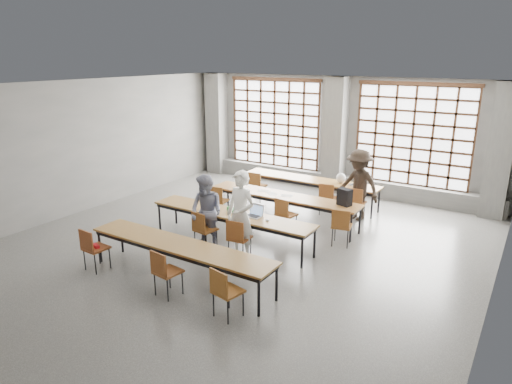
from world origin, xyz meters
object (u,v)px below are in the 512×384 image
laptop_front (255,213)px  backpack (345,197)px  chair_back_right (356,201)px  red_pouch (96,246)px  chair_back_mid (327,196)px  plastic_bag (341,178)px  chair_mid_left (218,199)px  chair_front_left (203,227)px  laptop_back (358,183)px  green_box (231,209)px  phone (235,215)px  chair_mid_centre (285,212)px  student_male (241,215)px  student_female (206,212)px  chair_near_right (224,288)px  chair_near_mid (164,269)px  student_back (359,185)px  chair_front_right (238,235)px  desk_row_b (283,197)px  desk_row_d (180,247)px  desk_row_c (231,216)px  chair_mid_right (341,223)px  chair_near_left (92,245)px  mouse (267,220)px  desk_row_a (310,181)px

laptop_front → backpack: 2.22m
chair_back_right → red_pouch: 6.36m
chair_back_mid → plastic_bag: 0.76m
chair_mid_left → plastic_bag: (2.38, 2.43, 0.34)m
chair_back_mid → chair_front_left: size_ratio=1.00×
chair_mid_left → laptop_back: bearing=41.2°
chair_back_right → green_box: 3.41m
chair_back_mid → phone: (-0.86, -3.02, 0.20)m
chair_mid_centre → laptop_back: (0.88, 2.49, 0.25)m
phone → student_male: bearing=-43.6°
chair_front_left → student_female: student_female is taller
student_female → chair_mid_centre: bearing=63.8°
chair_mid_centre → laptop_front: bearing=-98.9°
chair_mid_left → green_box: (1.21, -1.09, 0.24)m
chair_near_right → laptop_front: bearing=112.9°
chair_near_mid → laptop_back: size_ratio=2.05×
chair_back_mid → student_back: student_back is taller
chair_front_right → plastic_bag: plastic_bag is taller
chair_back_right → green_box: (-1.88, -2.84, 0.24)m
laptop_back → desk_row_b: bearing=-124.1°
chair_mid_left → plastic_bag: 3.42m
student_back → student_female: bearing=-105.4°
laptop_front → desk_row_d: bearing=-99.8°
desk_row_c → chair_mid_centre: (0.72, 1.16, -0.13)m
chair_near_mid → plastic_bag: plastic_bag is taller
chair_back_mid → desk_row_c: bearing=-109.6°
chair_near_mid → student_male: (0.21, 2.07, 0.40)m
chair_near_right → student_female: size_ratio=0.53×
chair_mid_right → laptop_front: size_ratio=2.34×
laptop_front → phone: laptop_front is taller
chair_mid_right → student_back: (-0.32, 1.88, 0.38)m
chair_front_right → phone: 0.71m
chair_front_right → plastic_bag: (0.52, 4.23, 0.34)m
chair_mid_left → phone: chair_mid_left is taller
chair_mid_centre → chair_front_right: (-0.11, -1.79, 0.00)m
desk_row_c → green_box: green_box is taller
laptop_front → chair_near_right: bearing=-67.1°
laptop_back → backpack: size_ratio=1.07×
green_box → plastic_bag: bearing=71.5°
chair_near_left → student_male: size_ratio=0.47×
backpack → desk_row_d: bearing=-98.3°
chair_front_left → red_pouch: size_ratio=4.40×
student_back → plastic_bag: student_back is taller
laptop_front → laptop_back: size_ratio=0.88×
laptop_front → plastic_bag: bearing=80.7°
mouse → red_pouch: bearing=-134.7°
desk_row_a → phone: (-0.05, -3.65, 0.07)m
desk_row_d → plastic_bag: plastic_bag is taller
phone → backpack: bearing=48.0°
chair_mid_right → plastic_bag: size_ratio=3.08×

